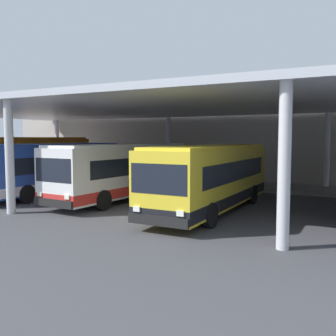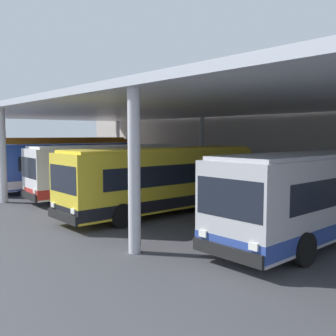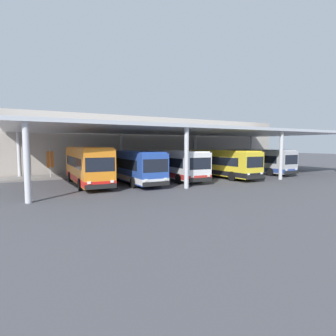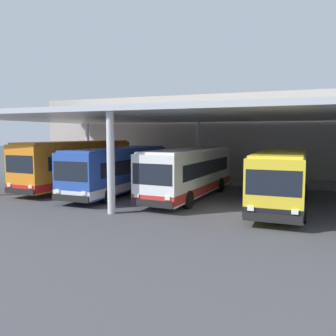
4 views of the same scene
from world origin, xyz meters
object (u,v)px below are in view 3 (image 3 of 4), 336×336
at_px(bench_waiting, 86,170).
at_px(bus_middle_bay, 175,164).
at_px(trash_bin, 111,169).
at_px(banner_sign, 50,161).
at_px(bus_departing, 257,161).
at_px(bus_far_bay, 221,163).
at_px(bus_nearest_bay, 87,165).
at_px(bus_second_bay, 133,166).

bearing_deg(bench_waiting, bus_middle_bay, -48.04).
relative_size(bus_middle_bay, bench_waiting, 5.93).
height_order(trash_bin, banner_sign, banner_sign).
bearing_deg(bus_departing, bus_far_bay, -170.00).
bearing_deg(banner_sign, bus_far_bay, -26.21).
distance_m(bus_far_bay, bus_departing, 7.38).
bearing_deg(banner_sign, bus_middle_bay, -32.86).
xyz_separation_m(bus_nearest_bay, trash_bin, (4.84, 7.68, -1.16)).
relative_size(bus_middle_bay, bus_departing, 1.01).
bearing_deg(bus_middle_bay, bus_nearest_bay, 174.60).
xyz_separation_m(bus_far_bay, bus_departing, (7.27, 1.28, 0.00)).
distance_m(bus_nearest_bay, bus_second_bay, 4.41).
xyz_separation_m(bus_middle_bay, banner_sign, (-11.74, 7.58, 0.32)).
bearing_deg(banner_sign, bus_second_bay, -49.67).
height_order(bus_far_bay, trash_bin, bus_far_bay).
xyz_separation_m(bus_nearest_bay, bus_middle_bay, (9.28, -0.88, -0.19)).
relative_size(bus_second_bay, bench_waiting, 5.89).
bearing_deg(bus_middle_bay, bus_second_bay, -176.51).
height_order(bus_departing, banner_sign, banner_sign).
relative_size(bus_middle_bay, trash_bin, 10.90).
bearing_deg(banner_sign, trash_bin, 7.65).
bearing_deg(bus_far_bay, bus_nearest_bay, 172.82).
height_order(bus_far_bay, banner_sign, banner_sign).
relative_size(bus_nearest_bay, bus_departing, 1.09).
bearing_deg(bus_second_bay, bus_middle_bay, 3.49).
relative_size(bus_departing, trash_bin, 10.76).
bearing_deg(bus_middle_bay, bus_far_bay, -10.03).
relative_size(bus_second_bay, bus_middle_bay, 0.99).
height_order(bus_middle_bay, bus_far_bay, same).
height_order(bench_waiting, trash_bin, trash_bin).
relative_size(bus_middle_bay, banner_sign, 3.34).
distance_m(bus_middle_bay, banner_sign, 13.98).
xyz_separation_m(bus_second_bay, trash_bin, (0.59, 8.87, -0.98)).
height_order(bus_middle_bay, trash_bin, bus_middle_bay).
xyz_separation_m(bus_far_bay, bench_waiting, (-13.33, 9.47, -0.99)).
xyz_separation_m(bus_second_bay, bench_waiting, (-2.56, 8.77, -0.99)).
bearing_deg(bus_far_bay, trash_bin, 136.73).
bearing_deg(bus_nearest_bay, bus_far_bay, -7.18).
bearing_deg(bench_waiting, bus_far_bay, -35.40).
xyz_separation_m(bus_second_bay, bus_departing, (18.03, 0.58, 0.00)).
height_order(bus_far_bay, bus_departing, same).
distance_m(bus_middle_bay, bus_departing, 12.99).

